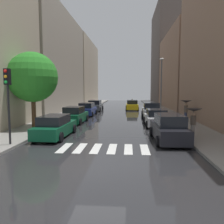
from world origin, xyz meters
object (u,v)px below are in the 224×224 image
at_px(street_tree_left, 33,77).
at_px(parked_car_left_nearest, 55,127).
at_px(parked_car_right_nearest, 169,129).
at_px(traffic_light_left_corner, 8,89).
at_px(lamp_post_right, 161,82).
at_px(pedestrian_near_tree, 193,115).
at_px(parked_car_left_third, 87,109).
at_px(taxi_midroad, 132,105).
at_px(pedestrian_foreground, 186,105).
at_px(parked_car_right_third, 151,111).
at_px(parked_car_left_second, 75,115).
at_px(parked_car_left_fourth, 95,106).
at_px(parked_car_right_second, 156,118).

bearing_deg(street_tree_left, parked_car_left_nearest, -47.77).
xyz_separation_m(parked_car_right_nearest, traffic_light_left_corner, (-9.35, -2.15, 2.48)).
xyz_separation_m(traffic_light_left_corner, lamp_post_right, (11.00, 17.68, 0.99)).
bearing_deg(pedestrian_near_tree, parked_car_left_third, 96.84).
relative_size(parked_car_left_third, taxi_midroad, 1.01).
height_order(parked_car_left_nearest, pedestrian_foreground, pedestrian_foreground).
height_order(parked_car_left_third, street_tree_left, street_tree_left).
bearing_deg(parked_car_left_nearest, street_tree_left, 43.67).
bearing_deg(parked_car_left_nearest, parked_car_right_third, -32.25).
xyz_separation_m(parked_car_left_second, parked_car_right_third, (7.94, 4.91, 0.07)).
bearing_deg(parked_car_left_fourth, pedestrian_near_tree, -153.23).
bearing_deg(parked_car_right_third, parked_car_left_nearest, 147.69).
xyz_separation_m(parked_car_left_nearest, parked_car_right_nearest, (7.62, -0.66, 0.08)).
bearing_deg(taxi_midroad, parked_car_right_nearest, -175.71).
relative_size(parked_car_left_second, parked_car_left_fourth, 0.90).
bearing_deg(parked_car_right_second, parked_car_left_nearest, 125.34).
bearing_deg(parked_car_left_nearest, pedestrian_foreground, -52.09).
relative_size(parked_car_right_second, taxi_midroad, 0.96).
relative_size(parked_car_left_fourth, pedestrian_near_tree, 2.54).
xyz_separation_m(pedestrian_foreground, traffic_light_left_corner, (-12.54, -10.80, 1.59)).
distance_m(parked_car_left_nearest, parked_car_right_second, 9.32).
relative_size(parked_car_right_second, street_tree_left, 0.69).
bearing_deg(lamp_post_right, street_tree_left, -136.08).
bearing_deg(parked_car_right_third, taxi_midroad, 13.20).
bearing_deg(parked_car_left_fourth, parked_car_right_second, -151.38).
bearing_deg(lamp_post_right, pedestrian_near_tree, -89.31).
distance_m(parked_car_left_nearest, parked_car_left_third, 13.29).
height_order(parked_car_left_third, parked_car_right_nearest, parked_car_right_nearest).
distance_m(parked_car_left_fourth, pedestrian_near_tree, 21.73).
height_order(parked_car_left_nearest, pedestrian_near_tree, pedestrian_near_tree).
relative_size(parked_car_left_nearest, traffic_light_left_corner, 1.10).
xyz_separation_m(parked_car_left_third, parked_car_left_fourth, (0.05, 6.63, 0.01)).
relative_size(parked_car_left_second, parked_car_right_nearest, 0.89).
height_order(parked_car_right_second, pedestrian_near_tree, pedestrian_near_tree).
relative_size(parked_car_right_nearest, parked_car_right_second, 1.11).
bearing_deg(parked_car_left_fourth, parked_car_left_nearest, -179.01).
bearing_deg(parked_car_right_nearest, street_tree_left, 68.62).
relative_size(parked_car_right_second, traffic_light_left_corner, 1.00).
xyz_separation_m(parked_car_left_fourth, parked_car_right_nearest, (7.83, -20.58, 0.03)).
distance_m(parked_car_right_second, lamp_post_right, 10.19).
distance_m(parked_car_left_third, street_tree_left, 11.03).
relative_size(parked_car_left_nearest, pedestrian_foreground, 2.31).
height_order(parked_car_left_third, parked_car_right_third, parked_car_right_third).
relative_size(parked_car_left_third, traffic_light_left_corner, 1.04).
distance_m(parked_car_right_nearest, pedestrian_foreground, 9.26).
xyz_separation_m(parked_car_left_second, parked_car_right_second, (7.80, -1.14, -0.04)).
distance_m(parked_car_right_third, traffic_light_left_corner, 17.33).
height_order(taxi_midroad, lamp_post_right, lamp_post_right).
bearing_deg(parked_car_right_third, parked_car_right_nearest, -178.91).
height_order(pedestrian_foreground, traffic_light_left_corner, traffic_light_left_corner).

